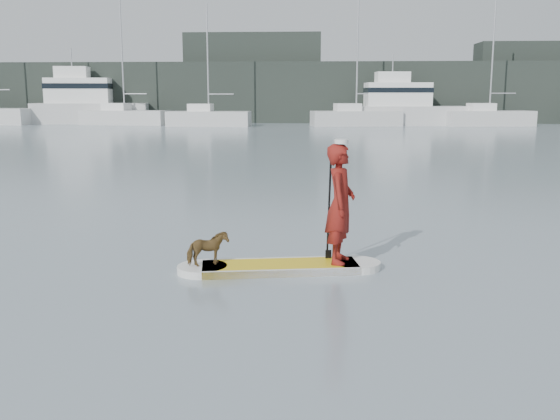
# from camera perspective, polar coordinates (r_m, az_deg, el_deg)

# --- Properties ---
(ground) EXTENTS (140.00, 140.00, 0.00)m
(ground) POSITION_cam_1_polar(r_m,az_deg,el_deg) (13.12, 18.31, -2.38)
(ground) COLOR slate
(ground) RESTS_ON ground
(paddleboard) EXTENTS (3.27, 1.18, 0.12)m
(paddleboard) POSITION_cam_1_polar(r_m,az_deg,el_deg) (10.11, -0.00, -5.24)
(paddleboard) COLOR gold
(paddleboard) RESTS_ON ground
(paddler) EXTENTS (0.57, 0.77, 1.92)m
(paddler) POSITION_cam_1_polar(r_m,az_deg,el_deg) (10.02, 5.54, 0.56)
(paddler) COLOR maroon
(paddler) RESTS_ON paddleboard
(white_cap) EXTENTS (0.22, 0.22, 0.07)m
(white_cap) POSITION_cam_1_polar(r_m,az_deg,el_deg) (9.90, 5.64, 6.25)
(white_cap) COLOR silver
(white_cap) RESTS_ON paddler
(dog) EXTENTS (0.71, 0.58, 0.55)m
(dog) POSITION_cam_1_polar(r_m,az_deg,el_deg) (9.98, -6.65, -3.54)
(dog) COLOR #53371C
(dog) RESTS_ON paddleboard
(paddle) EXTENTS (0.10, 0.30, 2.00)m
(paddle) POSITION_cam_1_polar(r_m,az_deg,el_deg) (10.30, 4.49, -0.77)
(paddle) COLOR black
(paddle) RESTS_ON ground
(sailboat_b) EXTENTS (8.54, 3.78, 12.26)m
(sailboat_b) POSITION_cam_1_polar(r_m,az_deg,el_deg) (61.32, -14.07, 8.37)
(sailboat_b) COLOR silver
(sailboat_b) RESTS_ON ground
(sailboat_c) EXTENTS (7.49, 2.73, 10.64)m
(sailboat_c) POSITION_cam_1_polar(r_m,az_deg,el_deg) (57.07, -6.59, 8.42)
(sailboat_c) COLOR silver
(sailboat_c) RESTS_ON ground
(sailboat_d) EXTENTS (8.40, 3.92, 11.91)m
(sailboat_d) POSITION_cam_1_polar(r_m,az_deg,el_deg) (57.59, 6.90, 8.49)
(sailboat_d) COLOR silver
(sailboat_d) RESTS_ON ground
(sailboat_e) EXTENTS (8.04, 3.45, 11.30)m
(sailboat_e) POSITION_cam_1_polar(r_m,az_deg,el_deg) (60.10, 18.51, 8.07)
(sailboat_e) COLOR silver
(sailboat_e) RESTS_ON ground
(motor_yacht_a) EXTENTS (10.96, 4.30, 6.41)m
(motor_yacht_a) POSITION_cam_1_polar(r_m,az_deg,el_deg) (59.62, 11.23, 9.35)
(motor_yacht_a) COLOR silver
(motor_yacht_a) RESTS_ON ground
(motor_yacht_b) EXTENTS (11.39, 5.25, 7.24)m
(motor_yacht_b) POSITION_cam_1_polar(r_m,az_deg,el_deg) (64.84, -17.32, 9.36)
(motor_yacht_b) COLOR silver
(motor_yacht_b) RESTS_ON ground
(shore_mass) EXTENTS (90.00, 6.00, 6.00)m
(shore_mass) POSITION_cam_1_polar(r_m,az_deg,el_deg) (65.44, 6.38, 10.62)
(shore_mass) COLOR black
(shore_mass) RESTS_ON ground
(shore_building_west) EXTENTS (14.00, 4.00, 9.00)m
(shore_building_west) POSITION_cam_1_polar(r_m,az_deg,el_deg) (66.70, -2.44, 11.96)
(shore_building_west) COLOR black
(shore_building_west) RESTS_ON ground
(shore_building_east) EXTENTS (10.00, 4.00, 8.00)m
(shore_building_east) POSITION_cam_1_polar(r_m,az_deg,el_deg) (69.73, 21.56, 10.77)
(shore_building_east) COLOR black
(shore_building_east) RESTS_ON ground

